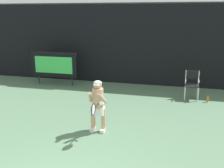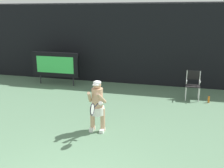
{
  "view_description": "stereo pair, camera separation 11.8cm",
  "coord_description": "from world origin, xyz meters",
  "px_view_note": "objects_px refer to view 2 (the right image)",
  "views": [
    {
      "loc": [
        1.77,
        -3.23,
        3.22
      ],
      "look_at": [
        -0.15,
        4.44,
        1.05
      ],
      "focal_mm": 41.82,
      "sensor_mm": 36.0,
      "label": 1
    },
    {
      "loc": [
        1.88,
        -3.2,
        3.22
      ],
      "look_at": [
        -0.15,
        4.44,
        1.05
      ],
      "focal_mm": 41.82,
      "sensor_mm": 36.0,
      "label": 2
    }
  ],
  "objects_px": {
    "tennis_racket": "(93,109)",
    "tennis_ball_loose": "(101,106)",
    "umpire_chair": "(193,83)",
    "water_bottle": "(209,99)",
    "scoreboard": "(56,64)",
    "tennis_player": "(97,104)"
  },
  "relations": [
    {
      "from": "tennis_racket",
      "to": "tennis_ball_loose",
      "type": "relative_size",
      "value": 8.85
    },
    {
      "from": "umpire_chair",
      "to": "water_bottle",
      "type": "height_order",
      "value": "umpire_chair"
    },
    {
      "from": "umpire_chair",
      "to": "tennis_racket",
      "type": "distance_m",
      "value": 4.97
    },
    {
      "from": "scoreboard",
      "to": "tennis_ball_loose",
      "type": "height_order",
      "value": "scoreboard"
    },
    {
      "from": "tennis_player",
      "to": "water_bottle",
      "type": "bearing_deg",
      "value": 45.65
    },
    {
      "from": "umpire_chair",
      "to": "water_bottle",
      "type": "bearing_deg",
      "value": -26.44
    },
    {
      "from": "umpire_chair",
      "to": "scoreboard",
      "type": "bearing_deg",
      "value": 174.66
    },
    {
      "from": "tennis_ball_loose",
      "to": "water_bottle",
      "type": "bearing_deg",
      "value": 21.93
    },
    {
      "from": "scoreboard",
      "to": "tennis_player",
      "type": "relative_size",
      "value": 1.51
    },
    {
      "from": "tennis_racket",
      "to": "tennis_ball_loose",
      "type": "xyz_separation_m",
      "value": [
        -0.56,
        2.47,
        -0.86
      ]
    },
    {
      "from": "tennis_player",
      "to": "scoreboard",
      "type": "bearing_deg",
      "value": 128.64
    },
    {
      "from": "tennis_player",
      "to": "tennis_racket",
      "type": "relative_size",
      "value": 2.42
    },
    {
      "from": "tennis_ball_loose",
      "to": "umpire_chair",
      "type": "bearing_deg",
      "value": 29.79
    },
    {
      "from": "scoreboard",
      "to": "tennis_player",
      "type": "xyz_separation_m",
      "value": [
        3.33,
        -4.17,
        -0.16
      ]
    },
    {
      "from": "scoreboard",
      "to": "tennis_racket",
      "type": "height_order",
      "value": "scoreboard"
    },
    {
      "from": "tennis_player",
      "to": "tennis_ball_loose",
      "type": "distance_m",
      "value": 2.03
    },
    {
      "from": "scoreboard",
      "to": "tennis_player",
      "type": "distance_m",
      "value": 5.34
    },
    {
      "from": "scoreboard",
      "to": "water_bottle",
      "type": "xyz_separation_m",
      "value": [
        6.57,
        -0.85,
        -0.82
      ]
    },
    {
      "from": "water_bottle",
      "to": "tennis_player",
      "type": "distance_m",
      "value": 4.68
    },
    {
      "from": "umpire_chair",
      "to": "tennis_player",
      "type": "distance_m",
      "value": 4.48
    },
    {
      "from": "tennis_racket",
      "to": "tennis_ball_loose",
      "type": "height_order",
      "value": "tennis_racket"
    },
    {
      "from": "tennis_racket",
      "to": "water_bottle",
      "type": "bearing_deg",
      "value": 41.73
    }
  ]
}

